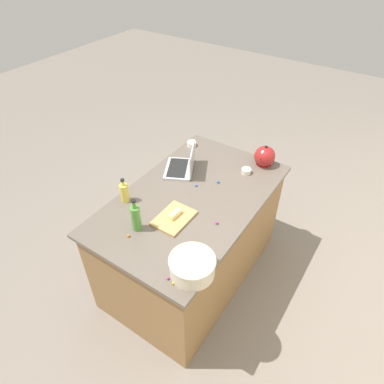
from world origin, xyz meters
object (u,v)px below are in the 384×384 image
mixing_bowl_large (192,266)px  cutting_board (174,218)px  kettle (265,157)px  laptop (183,166)px  bottle_oil (124,192)px  ramekin_medium (192,144)px  butter_stick_left (175,214)px  ramekin_small (246,171)px  bottle_olive (136,218)px

mixing_bowl_large → cutting_board: size_ratio=0.97×
mixing_bowl_large → kettle: 1.30m
laptop → bottle_oil: laptop is taller
ramekin_medium → butter_stick_left: bearing=26.9°
laptop → bottle_oil: size_ratio=1.87×
laptop → ramekin_small: size_ratio=4.69×
bottle_oil → butter_stick_left: size_ratio=1.83×
mixing_bowl_large → butter_stick_left: size_ratio=2.61×
cutting_board → ramekin_medium: (-0.88, -0.44, 0.01)m
laptop → ramekin_small: 0.53m
mixing_bowl_large → bottle_oil: bearing=-108.9°
butter_stick_left → cutting_board: bearing=0.0°
bottle_olive → cutting_board: 0.28m
kettle → ramekin_small: kettle is taller
mixing_bowl_large → ramekin_small: (-1.09, -0.19, -0.05)m
bottle_olive → ramekin_small: bottle_olive is taller
bottle_oil → kettle: 1.22m
laptop → cutting_board: laptop is taller
mixing_bowl_large → butter_stick_left: (-0.33, -0.37, -0.03)m
laptop → cutting_board: bearing=28.6°
mixing_bowl_large → bottle_olive: (-0.10, -0.52, 0.04)m
bottle_oil → ramekin_medium: size_ratio=2.43×
bottle_olive → cutting_board: size_ratio=0.88×
ramekin_small → butter_stick_left: bearing=-13.0°
mixing_bowl_large → butter_stick_left: 0.49m
bottle_olive → ramekin_medium: bottle_olive is taller
bottle_oil → ramekin_small: 1.02m
bottle_olive → butter_stick_left: bearing=146.2°
ramekin_medium → mixing_bowl_large: bearing=34.1°
mixing_bowl_large → ramekin_small: bearing=-170.2°
cutting_board → ramekin_small: 0.80m
bottle_oil → butter_stick_left: bearing=97.6°
cutting_board → ramekin_medium: 0.98m
ramekin_medium → kettle: bearing=98.4°
bottle_oil → ramekin_small: size_ratio=2.51×
butter_stick_left → ramekin_small: 0.79m
bottle_olive → kettle: bottle_olive is taller
laptop → ramekin_small: bearing=119.4°
laptop → bottle_olive: bottle_olive is taller
kettle → laptop: bearing=-49.0°
mixing_bowl_large → bottle_olive: 0.53m
laptop → butter_stick_left: size_ratio=3.42×
mixing_bowl_large → bottle_olive: size_ratio=1.10×
mixing_bowl_large → kettle: (-1.29, -0.12, 0.01)m
laptop → ramekin_medium: 0.39m
bottle_oil → ramekin_small: bearing=143.8°
mixing_bowl_large → bottle_oil: size_ratio=1.42×
ramekin_small → ramekin_medium: size_ratio=0.97×
bottle_oil → ramekin_small: bottle_oil is taller
ramekin_small → cutting_board: bearing=-12.8°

